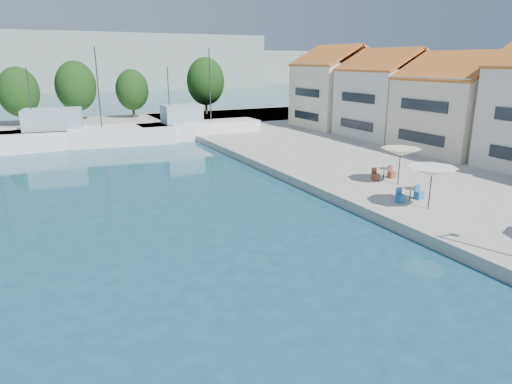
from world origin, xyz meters
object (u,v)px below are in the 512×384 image
trawler_04 (197,129)px  umbrella_white (432,172)px  trawler_03 (79,135)px  umbrella_cream (401,152)px

trawler_04 → umbrella_white: 31.69m
trawler_03 → trawler_04: size_ratio=1.37×
trawler_03 → umbrella_cream: (16.78, -27.88, 1.67)m
trawler_03 → umbrella_cream: 32.58m
trawler_03 → umbrella_white: (14.58, -32.55, 1.63)m
trawler_03 → umbrella_white: 35.71m
trawler_04 → umbrella_white: size_ratio=5.12×
trawler_03 → umbrella_white: trawler_03 is taller
trawler_03 → umbrella_cream: bearing=-51.2°
trawler_04 → umbrella_cream: 27.31m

